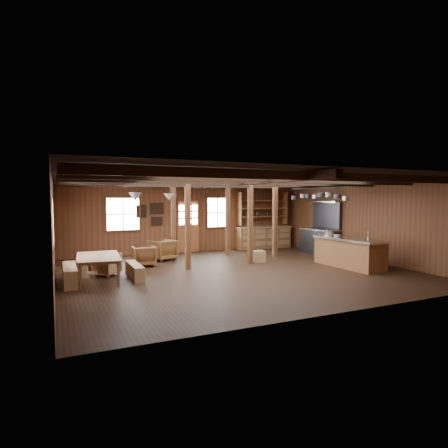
{
  "coord_description": "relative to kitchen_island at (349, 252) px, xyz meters",
  "views": [
    {
      "loc": [
        -4.95,
        -10.02,
        2.22
      ],
      "look_at": [
        0.15,
        1.24,
        1.35
      ],
      "focal_mm": 30.0,
      "sensor_mm": 36.0,
      "label": 1
    }
  ],
  "objects": [
    {
      "name": "window_back_left",
      "position": [
        -6.2,
        5.3,
        1.12
      ],
      "size": [
        1.32,
        0.06,
        1.32
      ],
      "color": "white",
      "rests_on": "wall_back"
    },
    {
      "name": "notice_boards",
      "position": [
        -5.1,
        5.3,
        1.16
      ],
      "size": [
        1.08,
        0.03,
        0.9
      ],
      "color": "beige",
      "rests_on": "wall_back"
    },
    {
      "name": "step_stool",
      "position": [
        -2.17,
        1.98,
        -0.28
      ],
      "size": [
        0.45,
        0.32,
        0.4
      ],
      "primitive_type": "cube",
      "rotation": [
        0.0,
        0.0,
        -0.01
      ],
      "color": "brown",
      "rests_on": "floor"
    },
    {
      "name": "room",
      "position": [
        -3.6,
        0.84,
        0.92
      ],
      "size": [
        10.04,
        9.04,
        2.84
      ],
      "color": "black",
      "rests_on": "ground"
    },
    {
      "name": "window_left",
      "position": [
        -8.56,
        1.34,
        1.12
      ],
      "size": [
        0.14,
        1.24,
        1.32
      ],
      "color": "white",
      "rests_on": "wall_back"
    },
    {
      "name": "bench_aisle",
      "position": [
        -6.59,
        1.16,
        -0.28
      ],
      "size": [
        0.27,
        1.44,
        0.4
      ],
      "primitive_type": "cube",
      "color": "brown",
      "rests_on": "floor"
    },
    {
      "name": "commercial_range",
      "position": [
        1.05,
        2.69,
        0.19
      ],
      "size": [
        0.87,
        1.69,
        2.09
      ],
      "color": "#2D2D2F",
      "rests_on": "floor"
    },
    {
      "name": "timber_posts",
      "position": [
        -3.08,
        2.92,
        0.92
      ],
      "size": [
        3.95,
        2.35,
        2.8
      ],
      "color": "#4A2515",
      "rests_on": "floor"
    },
    {
      "name": "armchair_b",
      "position": [
        -5.95,
        2.9,
        -0.15
      ],
      "size": [
        0.73,
        0.75,
        0.65
      ],
      "primitive_type": "imported",
      "rotation": [
        0.0,
        0.0,
        3.09
      ],
      "color": "brown",
      "rests_on": "floor"
    },
    {
      "name": "counter_pot",
      "position": [
        0.02,
        0.99,
        0.55
      ],
      "size": [
        0.31,
        0.31,
        0.18
      ],
      "primitive_type": "cylinder",
      "color": "silver",
      "rests_on": "kitchen_island"
    },
    {
      "name": "armchair_a",
      "position": [
        -5.1,
        3.75,
        -0.11
      ],
      "size": [
        1.03,
        1.04,
        0.74
      ],
      "primitive_type": "imported",
      "rotation": [
        0.0,
        0.0,
        3.51
      ],
      "color": "brown",
      "rests_on": "floor"
    },
    {
      "name": "bench_wall",
      "position": [
        -8.25,
        1.16,
        -0.24
      ],
      "size": [
        0.32,
        1.7,
        0.47
      ],
      "primitive_type": "cube",
      "color": "brown",
      "rests_on": "floor"
    },
    {
      "name": "ceiling_joists",
      "position": [
        -3.6,
        1.02,
        2.2
      ],
      "size": [
        9.8,
        8.82,
        0.18
      ],
      "color": "black",
      "rests_on": "ceiling"
    },
    {
      "name": "back_door",
      "position": [
        -3.6,
        5.29,
        0.4
      ],
      "size": [
        1.02,
        0.08,
        2.15
      ],
      "color": "brown",
      "rests_on": "floor"
    },
    {
      "name": "window_back_right",
      "position": [
        -2.3,
        5.3,
        1.12
      ],
      "size": [
        1.02,
        0.06,
        1.32
      ],
      "color": "white",
      "rests_on": "wall_back"
    },
    {
      "name": "kitchen_island",
      "position": [
        0.0,
        0.0,
        0.0
      ],
      "size": [
        0.94,
        2.52,
        1.2
      ],
      "rotation": [
        0.0,
        0.0,
        0.02
      ],
      "color": "brown",
      "rests_on": "floor"
    },
    {
      "name": "pot_rack",
      "position": [
        -0.34,
        1.16,
        1.82
      ],
      "size": [
        0.4,
        3.0,
        0.44
      ],
      "color": "#2D2D2F",
      "rests_on": "ceiling"
    },
    {
      "name": "armchair_c",
      "position": [
        -7.29,
        1.84,
        -0.15
      ],
      "size": [
        0.99,
        0.99,
        0.65
      ],
      "primitive_type": "imported",
      "rotation": [
        0.0,
        0.0,
        2.44
      ],
      "color": "#936643",
      "rests_on": "floor"
    },
    {
      "name": "pendant_lamps",
      "position": [
        -5.85,
        1.84,
        1.77
      ],
      "size": [
        1.86,
        2.36,
        0.66
      ],
      "color": "#2D2D2F",
      "rests_on": "ceiling"
    },
    {
      "name": "bowl",
      "position": [
        -0.05,
        0.51,
        0.49
      ],
      "size": [
        0.31,
        0.31,
        0.06
      ],
      "primitive_type": "imported",
      "rotation": [
        0.0,
        0.0,
        0.41
      ],
      "color": "silver",
      "rests_on": "kitchen_island"
    },
    {
      "name": "back_counter",
      "position": [
        -0.2,
        5.05,
        0.12
      ],
      "size": [
        2.55,
        0.6,
        2.45
      ],
      "color": "brown",
      "rests_on": "floor"
    },
    {
      "name": "dining_table",
      "position": [
        -7.5,
        1.16,
        -0.14
      ],
      "size": [
        1.21,
        2.0,
        0.68
      ],
      "primitive_type": "imported",
      "rotation": [
        0.0,
        0.0,
        1.5
      ],
      "color": "#8C5E3F",
      "rests_on": "floor"
    }
  ]
}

